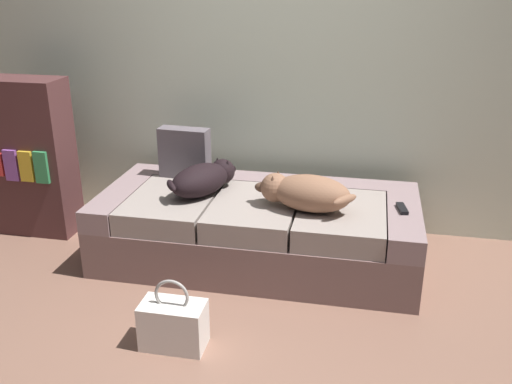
{
  "coord_description": "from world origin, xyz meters",
  "views": [
    {
      "loc": [
        0.65,
        -2.19,
        1.77
      ],
      "look_at": [
        0.0,
        0.99,
        0.49
      ],
      "focal_mm": 39.71,
      "sensor_mm": 36.0,
      "label": 1
    }
  ],
  "objects_px": {
    "dog_dark": "(204,179)",
    "throw_pillow": "(185,153)",
    "couch": "(258,228)",
    "tv_remote": "(402,209)",
    "dog_tan": "(305,192)",
    "handbag": "(173,324)",
    "bookshelf": "(31,157)"
  },
  "relations": [
    {
      "from": "dog_dark",
      "to": "handbag",
      "type": "height_order",
      "value": "dog_dark"
    },
    {
      "from": "handbag",
      "to": "bookshelf",
      "type": "height_order",
      "value": "bookshelf"
    },
    {
      "from": "tv_remote",
      "to": "bookshelf",
      "type": "relative_size",
      "value": 0.14
    },
    {
      "from": "tv_remote",
      "to": "throw_pillow",
      "type": "bearing_deg",
      "value": 157.53
    },
    {
      "from": "bookshelf",
      "to": "dog_tan",
      "type": "bearing_deg",
      "value": -7.98
    },
    {
      "from": "couch",
      "to": "bookshelf",
      "type": "distance_m",
      "value": 1.68
    },
    {
      "from": "couch",
      "to": "dog_dark",
      "type": "height_order",
      "value": "dog_dark"
    },
    {
      "from": "handbag",
      "to": "dog_dark",
      "type": "bearing_deg",
      "value": 96.74
    },
    {
      "from": "couch",
      "to": "bookshelf",
      "type": "relative_size",
      "value": 1.81
    },
    {
      "from": "handbag",
      "to": "bookshelf",
      "type": "relative_size",
      "value": 0.34
    },
    {
      "from": "dog_dark",
      "to": "tv_remote",
      "type": "distance_m",
      "value": 1.23
    },
    {
      "from": "couch",
      "to": "dog_dark",
      "type": "bearing_deg",
      "value": -177.41
    },
    {
      "from": "couch",
      "to": "throw_pillow",
      "type": "relative_size",
      "value": 5.87
    },
    {
      "from": "dog_tan",
      "to": "tv_remote",
      "type": "relative_size",
      "value": 4.21
    },
    {
      "from": "throw_pillow",
      "to": "dog_dark",
      "type": "bearing_deg",
      "value": -52.11
    },
    {
      "from": "tv_remote",
      "to": "bookshelf",
      "type": "height_order",
      "value": "bookshelf"
    },
    {
      "from": "couch",
      "to": "dog_dark",
      "type": "distance_m",
      "value": 0.47
    },
    {
      "from": "dog_tan",
      "to": "handbag",
      "type": "xyz_separation_m",
      "value": [
        -0.54,
        -0.84,
        -0.42
      ]
    },
    {
      "from": "bookshelf",
      "to": "throw_pillow",
      "type": "bearing_deg",
      "value": 7.01
    },
    {
      "from": "throw_pillow",
      "to": "bookshelf",
      "type": "bearing_deg",
      "value": -172.99
    },
    {
      "from": "tv_remote",
      "to": "dog_tan",
      "type": "bearing_deg",
      "value": 179.68
    },
    {
      "from": "dog_tan",
      "to": "throw_pillow",
      "type": "height_order",
      "value": "throw_pillow"
    },
    {
      "from": "dog_tan",
      "to": "handbag",
      "type": "distance_m",
      "value": 1.08
    },
    {
      "from": "throw_pillow",
      "to": "dog_tan",
      "type": "bearing_deg",
      "value": -25.0
    },
    {
      "from": "dog_dark",
      "to": "handbag",
      "type": "relative_size",
      "value": 1.45
    },
    {
      "from": "dog_dark",
      "to": "dog_tan",
      "type": "height_order",
      "value": "dog_tan"
    },
    {
      "from": "couch",
      "to": "handbag",
      "type": "height_order",
      "value": "couch"
    },
    {
      "from": "couch",
      "to": "tv_remote",
      "type": "height_order",
      "value": "tv_remote"
    },
    {
      "from": "dog_dark",
      "to": "dog_tan",
      "type": "distance_m",
      "value": 0.67
    },
    {
      "from": "dog_dark",
      "to": "throw_pillow",
      "type": "height_order",
      "value": "throw_pillow"
    },
    {
      "from": "dog_tan",
      "to": "throw_pillow",
      "type": "xyz_separation_m",
      "value": [
        -0.87,
        0.41,
        0.06
      ]
    },
    {
      "from": "couch",
      "to": "bookshelf",
      "type": "xyz_separation_m",
      "value": [
        -1.64,
        0.13,
        0.33
      ]
    }
  ]
}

